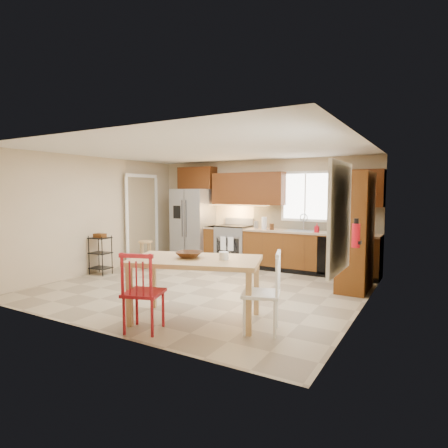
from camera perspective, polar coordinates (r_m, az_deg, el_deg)
floor at (r=6.98m, az=-3.13°, el=-9.62°), size 5.50×5.50×0.00m
ceiling at (r=6.80m, az=-3.23°, el=11.23°), size 5.50×5.00×0.02m
wall_back at (r=8.97m, az=5.59°, el=1.71°), size 5.50×0.02×2.50m
wall_front at (r=4.89m, az=-19.43°, el=-1.30°), size 5.50×0.02×2.50m
wall_left at (r=8.59m, az=-18.73°, el=1.32°), size 0.02×5.00×2.50m
wall_right at (r=5.76m, az=20.40°, el=-0.41°), size 0.02×5.00×2.50m
refrigerator at (r=9.51m, az=-4.75°, el=-0.16°), size 0.92×0.75×1.82m
range_stove at (r=9.01m, az=1.53°, el=-3.31°), size 0.76×0.63×0.92m
base_cabinet_narrow at (r=9.30m, az=-1.41°, el=-3.11°), size 0.30×0.60×0.90m
base_cabinet_run at (r=8.32m, az=12.82°, el=-4.20°), size 2.92×0.60×0.90m
dishwasher at (r=7.90m, az=16.09°, el=-4.76°), size 0.60×0.02×0.78m
backsplash at (r=8.51m, az=13.48°, el=0.91°), size 2.92×0.03×0.55m
upper_over_fridge at (r=9.64m, az=-4.11°, el=7.00°), size 1.00×0.35×0.55m
upper_left_block at (r=8.90m, az=3.69°, el=5.40°), size 1.80×0.35×0.75m
upper_right_block at (r=8.11m, az=19.79°, el=5.15°), size 1.00×0.35×0.75m
window_back at (r=8.54m, az=12.31°, el=4.14°), size 1.12×0.04×1.12m
sink at (r=8.32m, az=11.63°, el=-1.32°), size 0.62×0.46×0.16m
undercab_glow at (r=9.02m, az=1.89°, el=2.89°), size 1.60×0.30×0.01m
soap_bottle at (r=8.10m, az=13.97°, el=-0.57°), size 0.09×0.09×0.19m
paper_towel at (r=8.56m, az=6.14°, el=0.14°), size 0.12×0.12×0.28m
canister_steel at (r=8.65m, az=4.92°, el=-0.14°), size 0.11×0.11×0.18m
canister_wood at (r=8.46m, az=7.29°, el=-0.41°), size 0.10×0.10×0.14m
pantry at (r=7.01m, az=19.42°, el=-1.11°), size 0.50×0.95×2.10m
fire_extinguisher at (r=5.94m, az=19.46°, el=-1.68°), size 0.12×0.12×0.36m
window_right at (r=4.63m, az=17.24°, el=0.92°), size 0.04×1.02×1.32m
doorway at (r=9.45m, az=-12.45°, el=0.57°), size 0.04×0.95×2.10m
dining_table at (r=5.19m, az=-4.30°, el=-9.97°), size 1.94×1.46×0.84m
chair_red at (r=4.89m, az=-12.13°, el=-9.98°), size 0.60×0.60×1.01m
chair_white at (r=4.76m, az=5.68°, el=-10.29°), size 0.60×0.60×1.01m
table_bowl at (r=5.16m, az=-5.33°, el=-5.17°), size 0.44×0.44×0.09m
table_jar at (r=4.99m, az=-0.03°, el=-5.13°), size 0.18×0.18×0.16m
bar_stool at (r=8.69m, az=-11.85°, el=-4.64°), size 0.39×0.39×0.65m
utility_cart at (r=8.38m, az=-18.31°, el=-4.51°), size 0.43×0.35×0.83m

